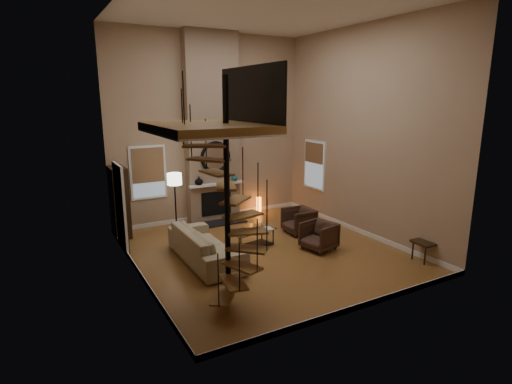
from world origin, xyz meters
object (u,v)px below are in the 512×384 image
armchair_near (301,220)px  hutch (119,202)px  sofa (205,245)px  coffee_table (252,236)px  floor_lamp (175,184)px  armchair_far (321,235)px  side_chair (429,238)px  accent_lamp (259,206)px

armchair_near → hutch: bearing=-114.3°
hutch → sofa: hutch is taller
coffee_table → floor_lamp: floor_lamp is taller
armchair_near → armchair_far: 1.29m
armchair_far → hutch: bearing=-141.8°
armchair_near → side_chair: size_ratio=0.75×
accent_lamp → hutch: bearing=-178.4°
accent_lamp → armchair_far: bearing=-93.7°
hutch → floor_lamp: (1.33, -0.62, 0.46)m
sofa → coffee_table: bearing=-78.8°
sofa → accent_lamp: 4.13m
accent_lamp → side_chair: bearing=-74.1°
armchair_near → side_chair: side_chair is taller
floor_lamp → side_chair: bearing=-45.2°
armchair_far → floor_lamp: size_ratio=0.44×
hutch → coffee_table: size_ratio=1.49×
armchair_far → side_chair: side_chair is taller
side_chair → accent_lamp: bearing=105.9°
armchair_far → coffee_table: armchair_far is taller
sofa → floor_lamp: 2.32m
armchair_far → floor_lamp: (-2.76, 2.76, 1.06)m
armchair_far → armchair_near: bearing=154.5°
sofa → floor_lamp: floor_lamp is taller
hutch → side_chair: (5.81, -5.13, -0.42)m
floor_lamp → side_chair: (4.48, -4.51, -0.89)m
armchair_near → accent_lamp: 2.25m
accent_lamp → side_chair: side_chair is taller
hutch → side_chair: 7.76m
hutch → floor_lamp: bearing=-24.9°
armchair_far → coffee_table: (-1.41, 0.95, -0.07)m
armchair_near → floor_lamp: size_ratio=0.45×
hutch → sofa: size_ratio=0.75×
hutch → accent_lamp: size_ratio=3.40×
armchair_far → accent_lamp: 3.51m
armchair_far → accent_lamp: bearing=164.0°
sofa → side_chair: bearing=-118.5°
armchair_near → sofa: bearing=-77.9°
coffee_table → accent_lamp: size_ratio=2.28×
hutch → side_chair: hutch is taller
side_chair → armchair_near: bearing=115.3°
coffee_table → side_chair: bearing=-40.8°
floor_lamp → side_chair: size_ratio=1.68×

